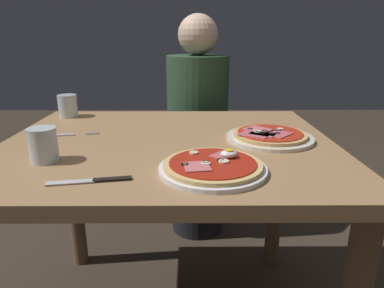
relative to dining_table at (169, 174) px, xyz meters
name	(u,v)px	position (x,y,z in m)	size (l,w,h in m)	color
dining_table	(169,174)	(0.00, 0.00, 0.00)	(1.07, 0.90, 0.75)	#9E754C
pizza_foreground	(213,167)	(0.13, -0.27, 0.13)	(0.27, 0.27, 0.05)	white
pizza_across_left	(269,136)	(0.33, 0.01, 0.13)	(0.28, 0.28, 0.03)	silver
water_glass_near	(44,147)	(-0.32, -0.19, 0.16)	(0.08, 0.08, 0.09)	silver
water_glass_far	(68,107)	(-0.44, 0.34, 0.16)	(0.08, 0.08, 0.09)	silver
fork	(72,135)	(-0.34, 0.06, 0.12)	(0.16, 0.05, 0.00)	silver
knife	(96,180)	(-0.15, -0.33, 0.12)	(0.20, 0.05, 0.01)	silver
diner_person	(197,135)	(0.11, 0.71, -0.07)	(0.32, 0.32, 1.18)	black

